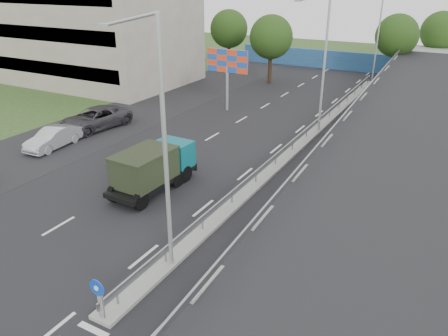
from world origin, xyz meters
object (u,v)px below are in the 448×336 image
Objects in this scene: sign_bollard at (100,299)px; parked_car_b at (53,138)px; lamp_post_far at (377,31)px; dump_truck at (153,167)px; billboard at (227,64)px; lamp_post_mid at (322,58)px; lamp_post_near at (160,137)px; parked_car_c at (95,119)px.

sign_bollard is 19.08m from parked_car_b.
lamp_post_far is 1.71× the size of dump_truck.
sign_bollard is at bearing -90.14° from lamp_post_far.
lamp_post_far reaches higher than billboard.
lamp_post_far is at bearing 90.00° from lamp_post_mid.
lamp_post_near is (0.11, 3.83, 4.77)m from sign_bollard.
lamp_post_near is 1.00× the size of lamp_post_far.
dump_truck reaches higher than parked_car_b.
lamp_post_far is 35.00m from dump_truck.
billboard is at bearing 167.62° from lamp_post_mid.
sign_bollard is 0.28× the size of dump_truck.
parked_car_c is at bearing 134.57° from sign_bollard.
billboard is 17.11m from dump_truck.
parked_car_c is (-10.91, 6.56, -0.58)m from dump_truck.
lamp_post_mid is at bearing -12.38° from billboard.
lamp_post_mid reaches higher than dump_truck.
lamp_post_far reaches higher than sign_bollard.
lamp_post_far is 32.41m from parked_car_c.
lamp_post_far is 1.66× the size of parked_car_c.
parked_car_b is at bearing -76.01° from parked_car_c.
billboard is 12.38m from parked_car_c.
lamp_post_mid is 18.38m from parked_car_c.
lamp_post_near is 17.91m from parked_car_b.
lamp_post_far is at bearing 89.86° from sign_bollard.
lamp_post_mid is 20.47m from parked_car_b.
parked_car_c is at bearing 150.90° from dump_truck.
dump_truck is at bearing -109.08° from lamp_post_mid.
billboard is at bearing -116.84° from lamp_post_far.
sign_bollard is 24.30m from lamp_post_mid.
sign_bollard is 0.17× the size of lamp_post_mid.
lamp_post_near is 1.66× the size of parked_car_c.
sign_bollard is at bearing -91.64° from lamp_post_near.
lamp_post_mid reaches higher than parked_car_c.
parked_car_b is (-15.43, -32.46, -5.08)m from lamp_post_far.
lamp_post_mid is at bearing 89.74° from sign_bollard.
parked_car_b is at bearing 171.53° from dump_truck.
lamp_post_near is 1.00× the size of lamp_post_mid.
dump_truck is at bearing -98.23° from lamp_post_far.
lamp_post_near reaches higher than parked_car_c.
lamp_post_far reaches higher than parked_car_c.
lamp_post_far is at bearing 63.16° from billboard.
dump_truck is 0.97× the size of parked_car_c.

